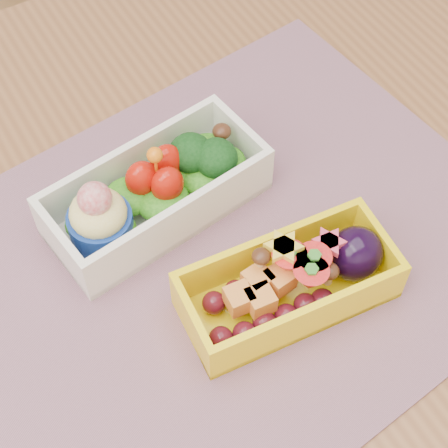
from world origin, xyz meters
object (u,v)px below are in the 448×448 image
bento_yellow (293,282)px  table (190,326)px  bento_white (155,193)px  placemat (219,257)px

bento_yellow → table: bearing=138.7°
table → bento_white: 0.15m
table → bento_yellow: size_ratio=6.72×
table → bento_yellow: 0.16m
table → bento_white: bento_white is taller
placemat → bento_white: 0.08m
bento_white → bento_yellow: (0.05, -0.13, -0.00)m
placemat → bento_yellow: 0.08m
placemat → bento_yellow: bearing=-64.5°
placemat → bento_yellow: bento_yellow is taller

